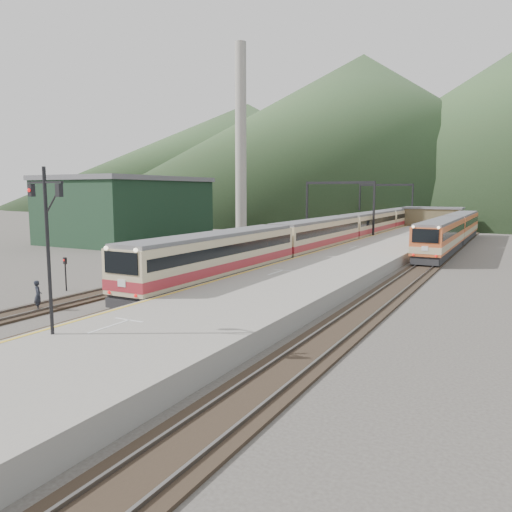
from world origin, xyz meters
The scene contains 17 objects.
track_main centered at (0.00, 40.00, 0.07)m, with size 2.60×200.00×0.23m.
track_far centered at (-5.00, 40.00, 0.07)m, with size 2.60×200.00×0.23m.
track_second centered at (11.50, 40.00, 0.07)m, with size 2.60×200.00×0.23m.
platform centered at (5.60, 38.00, 0.50)m, with size 8.00×100.00×1.00m, color gray.
gantry_near centered at (-2.85, 55.00, 5.59)m, with size 9.55×0.25×8.00m.
gantry_far centered at (-2.85, 80.00, 5.59)m, with size 9.55×0.25×8.00m.
warehouse centered at (-28.00, 42.00, 4.32)m, with size 14.50×20.50×8.60m.
smokestack centered at (-22.00, 62.00, 15.00)m, with size 1.80×1.80×30.00m, color #9E998E.
station_shed centered at (5.60, 78.00, 2.57)m, with size 9.40×4.40×3.10m.
hill_a centered at (-40.00, 190.00, 30.00)m, with size 180.00×180.00×60.00m, color #324D2B.
hill_d centered at (-120.00, 240.00, 27.50)m, with size 200.00×200.00×55.00m, color #324D2B.
main_train centered at (0.00, 59.81, 1.97)m, with size 2.85×97.92×3.48m.
second_train centered at (11.50, 54.32, 1.89)m, with size 2.72×37.13×3.32m.
signal_mast centered at (2.63, 4.11, 5.03)m, with size 2.20×0.39×6.58m.
short_signal_b centered at (-3.21, 31.02, 1.46)m, with size 0.25×0.21×2.27m.
short_signal_c centered at (-7.93, 13.94, 1.46)m, with size 0.24×0.19×2.27m.
worker centered at (-4.85, 9.32, 0.85)m, with size 0.62×0.41×1.71m, color #20232C.
Camera 1 is at (18.89, -9.05, 6.63)m, focal length 35.00 mm.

